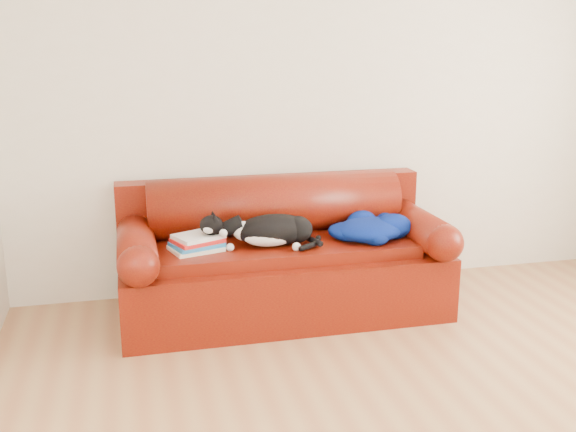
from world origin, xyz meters
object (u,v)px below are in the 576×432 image
at_px(sofa_base, 283,278).
at_px(book_stack, 197,243).
at_px(cat, 273,231).
at_px(blanket, 370,228).

relative_size(sofa_base, book_stack, 5.95).
bearing_deg(cat, book_stack, -170.91).
bearing_deg(book_stack, blanket, -0.68).
distance_m(sofa_base, cat, 0.38).
distance_m(cat, blanket, 0.66).
xyz_separation_m(sofa_base, book_stack, (-0.56, -0.08, 0.31)).
relative_size(cat, blanket, 1.07).
bearing_deg(blanket, book_stack, 179.32).
distance_m(book_stack, cat, 0.48).
bearing_deg(cat, sofa_base, 60.78).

